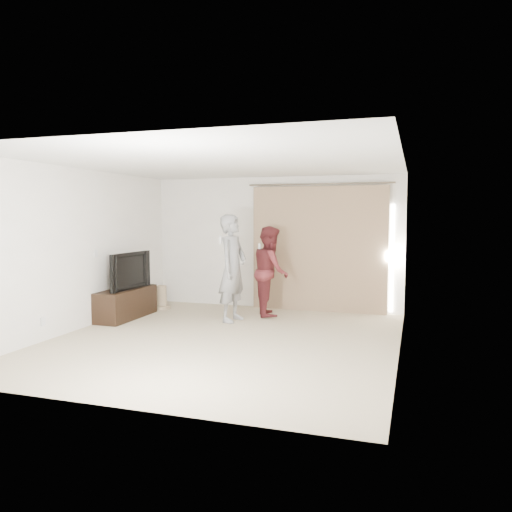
{
  "coord_description": "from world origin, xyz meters",
  "views": [
    {
      "loc": [
        2.68,
        -6.78,
        1.85
      ],
      "look_at": [
        0.11,
        1.2,
        1.16
      ],
      "focal_mm": 35.0,
      "sensor_mm": 36.0,
      "label": 1
    }
  ],
  "objects_px": {
    "tv_console": "(126,303)",
    "tv": "(125,271)",
    "person_man": "(233,268)",
    "person_woman": "(271,271)"
  },
  "relations": [
    {
      "from": "tv_console",
      "to": "tv",
      "type": "distance_m",
      "value": 0.59
    },
    {
      "from": "tv_console",
      "to": "person_man",
      "type": "xyz_separation_m",
      "value": [
        1.92,
        0.36,
        0.67
      ]
    },
    {
      "from": "tv_console",
      "to": "person_man",
      "type": "relative_size",
      "value": 0.74
    },
    {
      "from": "person_woman",
      "to": "tv",
      "type": "bearing_deg",
      "value": -156.31
    },
    {
      "from": "tv_console",
      "to": "person_man",
      "type": "distance_m",
      "value": 2.06
    },
    {
      "from": "tv_console",
      "to": "person_woman",
      "type": "xyz_separation_m",
      "value": [
        2.4,
        1.05,
        0.56
      ]
    },
    {
      "from": "person_man",
      "to": "person_woman",
      "type": "bearing_deg",
      "value": 55.24
    },
    {
      "from": "tv",
      "to": "person_woman",
      "type": "relative_size",
      "value": 0.69
    },
    {
      "from": "tv_console",
      "to": "person_man",
      "type": "bearing_deg",
      "value": 10.49
    },
    {
      "from": "tv_console",
      "to": "tv",
      "type": "relative_size",
      "value": 1.21
    }
  ]
}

